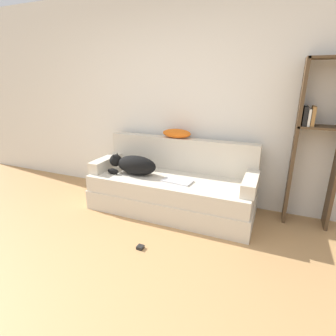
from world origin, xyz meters
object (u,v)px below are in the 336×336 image
at_px(dog, 133,165).
at_px(bookshelf, 317,138).
at_px(couch, 171,194).
at_px(throw_pillow, 177,133).
at_px(laptop, 177,181).
at_px(power_adapter, 140,247).

distance_m(dog, bookshelf, 2.13).
distance_m(couch, throw_pillow, 0.79).
bearing_deg(dog, bookshelf, 11.61).
xyz_separation_m(throw_pillow, bookshelf, (1.61, 0.00, 0.07)).
distance_m(couch, bookshelf, 1.78).
distance_m(laptop, power_adapter, 0.90).
height_order(dog, bookshelf, bookshelf).
relative_size(laptop, throw_pillow, 0.97).
bearing_deg(throw_pillow, couch, -79.95).
distance_m(couch, power_adapter, 0.91).
bearing_deg(dog, power_adapter, -57.13).
xyz_separation_m(couch, throw_pillow, (-0.06, 0.34, 0.72)).
bearing_deg(dog, laptop, -2.51).
bearing_deg(power_adapter, throw_pillow, 94.35).
bearing_deg(throw_pillow, dog, -135.64).
bearing_deg(laptop, couch, 145.65).
xyz_separation_m(couch, power_adapter, (0.03, -0.88, -0.21)).
distance_m(dog, power_adapter, 1.11).
xyz_separation_m(dog, laptop, (0.61, -0.03, -0.12)).
xyz_separation_m(bookshelf, power_adapter, (-1.52, -1.22, -1.00)).
relative_size(couch, laptop, 5.51).
relative_size(bookshelf, power_adapter, 28.24).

